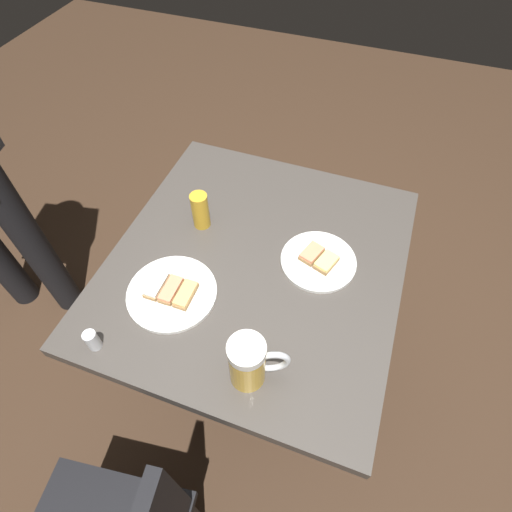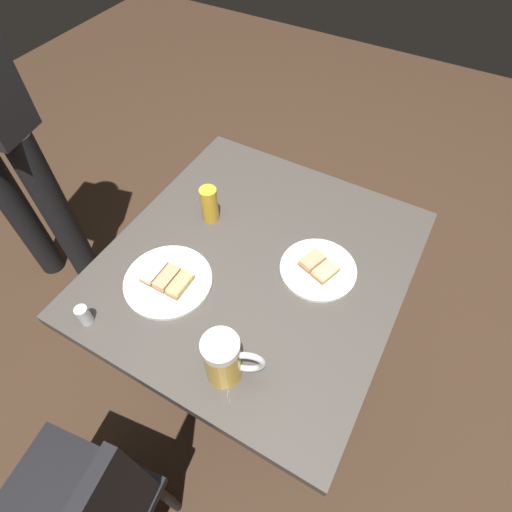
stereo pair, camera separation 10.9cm
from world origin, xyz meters
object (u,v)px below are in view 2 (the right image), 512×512
object	(u,v)px
beer_mug	(225,359)
plate_far	(318,269)
salt_shaker	(84,315)
plate_near	(168,280)
beer_glass_small	(209,204)

from	to	relation	value
beer_mug	plate_far	bearing A→B (deg)	-10.12
plate_far	salt_shaker	bearing A→B (deg)	134.05
plate_near	beer_glass_small	xyz separation A→B (m)	(0.25, 0.03, 0.05)
plate_far	salt_shaker	size ratio (longest dim) A/B	3.60
plate_far	beer_glass_small	bearing A→B (deg)	86.74
beer_mug	salt_shaker	distance (m)	0.37
plate_far	beer_mug	world-z (taller)	beer_mug
plate_far	salt_shaker	xyz separation A→B (m)	(-0.41, 0.43, 0.02)
plate_far	plate_near	bearing A→B (deg)	124.69
plate_near	salt_shaker	distance (m)	0.22
beer_glass_small	salt_shaker	distance (m)	0.44
plate_far	beer_glass_small	distance (m)	0.36
plate_near	beer_mug	xyz separation A→B (m)	(-0.13, -0.26, 0.06)
plate_far	salt_shaker	distance (m)	0.60
plate_far	beer_mug	xyz separation A→B (m)	(-0.36, 0.06, 0.06)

